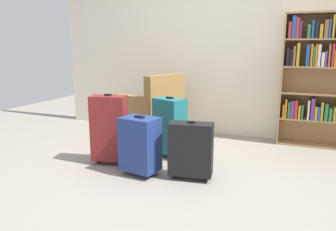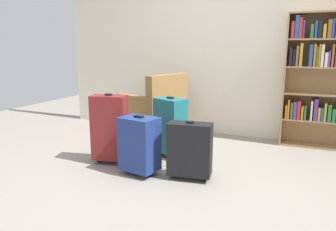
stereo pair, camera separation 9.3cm
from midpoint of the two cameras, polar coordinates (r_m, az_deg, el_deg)
ground_plane at (r=3.22m, az=0.00°, el=-11.22°), size 8.87×8.87×0.00m
back_wall at (r=4.79m, az=8.64°, el=12.25°), size 5.07×0.10×2.60m
bookshelf at (r=4.51m, az=26.16°, el=6.42°), size 1.20×0.26×1.67m
armchair at (r=4.62m, az=-3.39°, el=0.08°), size 0.89×0.89×0.90m
mug at (r=4.33m, az=0.94°, el=-4.37°), size 0.12×0.08×0.10m
suitcase_navy_blue at (r=3.27m, az=-5.72°, el=-4.98°), size 0.40×0.32×0.60m
suitcase_teal at (r=3.77m, az=-0.43°, el=-1.82°), size 0.41×0.35×0.71m
suitcase_black at (r=3.15m, az=3.15°, el=-5.87°), size 0.44×0.25×0.58m
suitcase_dark_red at (r=3.60m, az=-10.94°, el=-2.19°), size 0.41×0.27×0.77m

